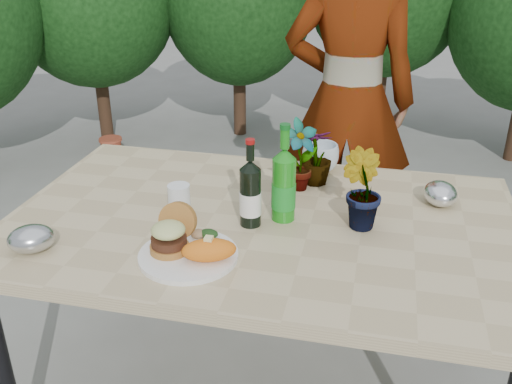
% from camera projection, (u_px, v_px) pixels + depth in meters
% --- Properties ---
extents(patio_table, '(1.60, 1.00, 0.75)m').
position_uv_depth(patio_table, '(262.00, 234.00, 1.83)').
color(patio_table, tan).
rests_on(patio_table, ground).
extents(shrub_hedge, '(6.75, 5.06, 2.04)m').
position_uv_depth(shrub_hedge, '(381.00, 22.00, 3.06)').
color(shrub_hedge, '#382316').
rests_on(shrub_hedge, ground).
extents(dinner_plate, '(0.28, 0.28, 0.01)m').
position_uv_depth(dinner_plate, '(188.00, 255.00, 1.59)').
color(dinner_plate, white).
rests_on(dinner_plate, patio_table).
extents(burger_stack, '(0.11, 0.16, 0.11)m').
position_uv_depth(burger_stack, '(171.00, 233.00, 1.60)').
color(burger_stack, '#B7722D').
rests_on(burger_stack, dinner_plate).
extents(sweet_potato, '(0.17, 0.12, 0.06)m').
position_uv_depth(sweet_potato, '(209.00, 250.00, 1.55)').
color(sweet_potato, orange).
rests_on(sweet_potato, dinner_plate).
extents(grilled_veg, '(0.08, 0.05, 0.03)m').
position_uv_depth(grilled_veg, '(204.00, 234.00, 1.66)').
color(grilled_veg, olive).
rests_on(grilled_veg, dinner_plate).
extents(wine_bottle, '(0.07, 0.07, 0.28)m').
position_uv_depth(wine_bottle, '(250.00, 194.00, 1.73)').
color(wine_bottle, black).
rests_on(wine_bottle, patio_table).
extents(sparkling_water, '(0.08, 0.08, 0.31)m').
position_uv_depth(sparkling_water, '(284.00, 186.00, 1.76)').
color(sparkling_water, '#198017').
rests_on(sparkling_water, patio_table).
extents(plastic_cup, '(0.07, 0.07, 0.09)m').
position_uv_depth(plastic_cup, '(179.00, 199.00, 1.83)').
color(plastic_cup, white).
rests_on(plastic_cup, patio_table).
extents(seedling_left, '(0.16, 0.15, 0.25)m').
position_uv_depth(seedling_left, '(300.00, 156.00, 1.95)').
color(seedling_left, '#226021').
rests_on(seedling_left, patio_table).
extents(seedling_mid, '(0.17, 0.17, 0.24)m').
position_uv_depth(seedling_mid, '(361.00, 190.00, 1.71)').
color(seedling_mid, '#295C1F').
rests_on(seedling_mid, patio_table).
extents(seedling_right, '(0.16, 0.16, 0.20)m').
position_uv_depth(seedling_right, '(316.00, 157.00, 2.01)').
color(seedling_right, '#20531C').
rests_on(seedling_right, patio_table).
extents(blue_bowl, '(0.16, 0.16, 0.11)m').
position_uv_depth(blue_bowl, '(320.00, 158.00, 2.13)').
color(blue_bowl, silver).
rests_on(blue_bowl, patio_table).
extents(foil_packet_left, '(0.17, 0.16, 0.08)m').
position_uv_depth(foil_packet_left, '(31.00, 239.00, 1.61)').
color(foil_packet_left, '#B1B4B8').
rests_on(foil_packet_left, patio_table).
extents(foil_packet_right, '(0.13, 0.15, 0.08)m').
position_uv_depth(foil_packet_right, '(440.00, 194.00, 1.88)').
color(foil_packet_right, silver).
rests_on(foil_packet_right, patio_table).
extents(person, '(0.63, 0.43, 1.69)m').
position_uv_depth(person, '(349.00, 101.00, 2.65)').
color(person, '#A36F51').
rests_on(person, ground).
extents(terracotta_pot, '(0.17, 0.17, 0.14)m').
position_uv_depth(terracotta_pot, '(111.00, 147.00, 4.27)').
color(terracotta_pot, '#A7432B').
rests_on(terracotta_pot, ground).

